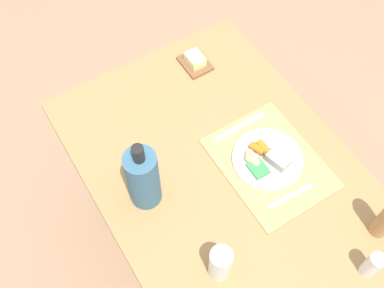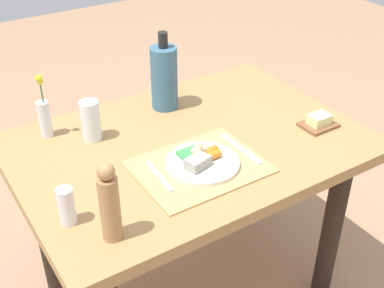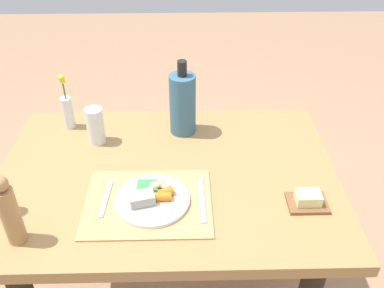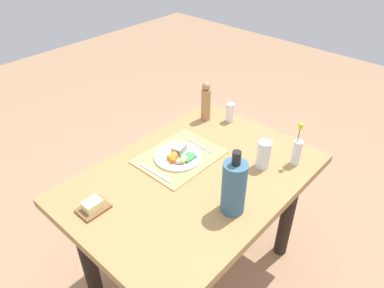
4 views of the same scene
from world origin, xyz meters
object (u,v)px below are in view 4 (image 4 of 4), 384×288
object	(u,v)px
water_tumbler	(263,156)
butter_dish	(93,206)
cooler_bottle	(234,187)
pepper_mill	(206,102)
fork	(200,146)
dining_table	(194,195)
dinner_plate	(179,156)
salt_shaker	(230,112)
flower_vase	(297,150)
knife	(155,173)

from	to	relation	value
water_tumbler	butter_dish	world-z (taller)	water_tumbler
cooler_bottle	pepper_mill	size ratio (longest dim) A/B	1.28
cooler_bottle	pepper_mill	distance (m)	0.76
cooler_bottle	fork	bearing A→B (deg)	-122.32
dining_table	dinner_plate	xyz separation A→B (m)	(-0.04, -0.15, 0.15)
fork	water_tumbler	xyz separation A→B (m)	(-0.08, 0.34, 0.06)
butter_dish	salt_shaker	distance (m)	0.98
water_tumbler	salt_shaker	size ratio (longest dim) A/B	1.27
dinner_plate	fork	bearing A→B (deg)	174.99
dining_table	flower_vase	distance (m)	0.56
butter_dish	pepper_mill	distance (m)	0.92
knife	water_tumbler	xyz separation A→B (m)	(-0.40, 0.35, 0.06)
flower_vase	pepper_mill	bearing A→B (deg)	-92.62
butter_dish	salt_shaker	bearing A→B (deg)	-179.57
cooler_bottle	salt_shaker	xyz separation A→B (m)	(-0.58, -0.45, -0.07)
fork	knife	world-z (taller)	same
flower_vase	salt_shaker	xyz separation A→B (m)	(-0.11, -0.49, -0.02)
salt_shaker	pepper_mill	size ratio (longest dim) A/B	0.48
dining_table	pepper_mill	world-z (taller)	pepper_mill
dinner_plate	knife	xyz separation A→B (m)	(0.16, 0.00, -0.01)
cooler_bottle	salt_shaker	distance (m)	0.74
cooler_bottle	water_tumbler	size ratio (longest dim) A/B	2.10
cooler_bottle	water_tumbler	world-z (taller)	cooler_bottle
dining_table	pepper_mill	size ratio (longest dim) A/B	5.03
dinner_plate	pepper_mill	size ratio (longest dim) A/B	1.02
dining_table	water_tumbler	bearing A→B (deg)	143.94
pepper_mill	knife	bearing A→B (deg)	15.33
water_tumbler	butter_dish	size ratio (longest dim) A/B	1.14
fork	pepper_mill	xyz separation A→B (m)	(-0.24, -0.17, 0.11)
pepper_mill	cooler_bottle	bearing A→B (deg)	49.07
water_tumbler	pepper_mill	size ratio (longest dim) A/B	0.61
fork	salt_shaker	distance (m)	0.33
dinner_plate	salt_shaker	xyz separation A→B (m)	(-0.47, -0.03, 0.04)
cooler_bottle	butter_dish	size ratio (longest dim) A/B	2.39
dining_table	fork	world-z (taller)	fork
knife	fork	bearing A→B (deg)	176.81
dining_table	salt_shaker	distance (m)	0.58
dining_table	knife	xyz separation A→B (m)	(0.12, -0.15, 0.14)
dining_table	water_tumbler	world-z (taller)	water_tumbler
knife	cooler_bottle	size ratio (longest dim) A/B	0.69
fork	knife	bearing A→B (deg)	1.07
water_tumbler	knife	bearing A→B (deg)	-41.50
water_tumbler	pepper_mill	distance (m)	0.53
dining_table	dinner_plate	world-z (taller)	dinner_plate
cooler_bottle	butter_dish	bearing A→B (deg)	-47.68
fork	pepper_mill	distance (m)	0.31
fork	water_tumbler	bearing A→B (deg)	106.97
dining_table	cooler_bottle	world-z (taller)	cooler_bottle
water_tumbler	butter_dish	distance (m)	0.84
fork	salt_shaker	size ratio (longest dim) A/B	1.50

